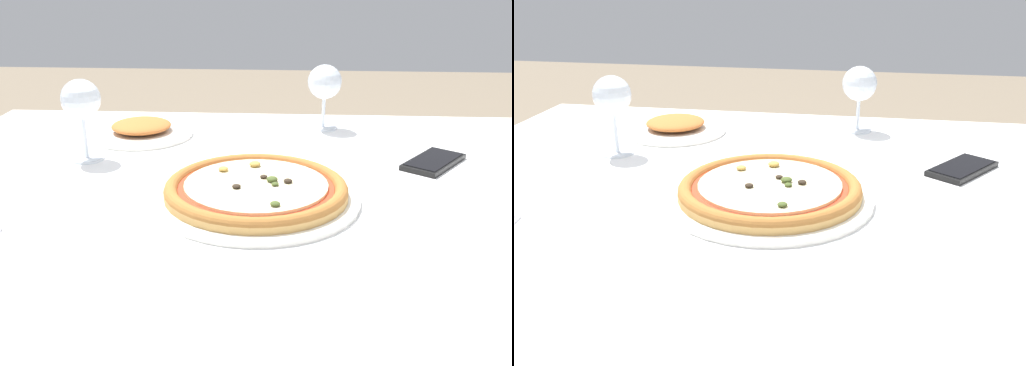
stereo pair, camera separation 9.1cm
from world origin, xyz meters
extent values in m
cube|color=brown|center=(0.00, 0.00, 0.69)|extent=(1.16, 0.92, 0.04)
cube|color=white|center=(0.00, 0.00, 0.71)|extent=(1.26, 1.02, 0.01)
cylinder|color=brown|center=(-0.52, 0.40, 0.34)|extent=(0.06, 0.06, 0.67)
cylinder|color=brown|center=(0.52, 0.40, 0.34)|extent=(0.06, 0.06, 0.67)
cylinder|color=white|center=(0.03, -0.03, 0.72)|extent=(0.33, 0.33, 0.01)
cylinder|color=tan|center=(0.03, -0.03, 0.73)|extent=(0.29, 0.29, 0.01)
torus|color=#A3662D|center=(0.03, -0.03, 0.74)|extent=(0.29, 0.29, 0.02)
cylinder|color=#BC381E|center=(0.03, -0.03, 0.74)|extent=(0.25, 0.25, 0.00)
cylinder|color=beige|center=(0.03, -0.03, 0.74)|extent=(0.23, 0.23, 0.00)
ellipsoid|color=#425123|center=(0.06, -0.12, 0.75)|extent=(0.01, 0.01, 0.01)
ellipsoid|color=#BC9342|center=(0.02, 0.05, 0.75)|extent=(0.02, 0.02, 0.01)
ellipsoid|color=#2D2319|center=(0.00, -0.06, 0.75)|extent=(0.01, 0.01, 0.01)
ellipsoid|color=#BC9342|center=(-0.03, 0.02, 0.75)|extent=(0.02, 0.02, 0.01)
ellipsoid|color=#2D2319|center=(0.08, -0.03, 0.75)|extent=(0.01, 0.01, 0.01)
ellipsoid|color=#425123|center=(0.05, -0.02, 0.75)|extent=(0.02, 0.02, 0.01)
ellipsoid|color=#425123|center=(0.06, -0.04, 0.75)|extent=(0.01, 0.01, 0.01)
ellipsoid|color=#2D2319|center=(0.04, -0.01, 0.75)|extent=(0.01, 0.01, 0.01)
cylinder|color=silver|center=(0.16, 0.39, 0.72)|extent=(0.06, 0.06, 0.00)
cylinder|color=silver|center=(0.16, 0.39, 0.76)|extent=(0.01, 0.01, 0.07)
sphere|color=silver|center=(0.16, 0.39, 0.82)|extent=(0.08, 0.08, 0.08)
cylinder|color=silver|center=(-0.31, 0.15, 0.72)|extent=(0.07, 0.07, 0.00)
cylinder|color=silver|center=(-0.31, 0.15, 0.76)|extent=(0.01, 0.01, 0.08)
sphere|color=silver|center=(-0.31, 0.15, 0.84)|extent=(0.07, 0.07, 0.07)
cube|color=black|center=(0.35, 0.16, 0.72)|extent=(0.14, 0.16, 0.01)
cube|color=black|center=(0.35, 0.16, 0.73)|extent=(0.13, 0.14, 0.00)
cylinder|color=white|center=(-0.24, 0.31, 0.72)|extent=(0.22, 0.22, 0.01)
ellipsoid|color=#BC662D|center=(-0.24, 0.31, 0.74)|extent=(0.13, 0.13, 0.03)
camera|label=1|loc=(0.08, -0.87, 1.08)|focal=40.00mm
camera|label=2|loc=(0.17, -0.86, 1.08)|focal=40.00mm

